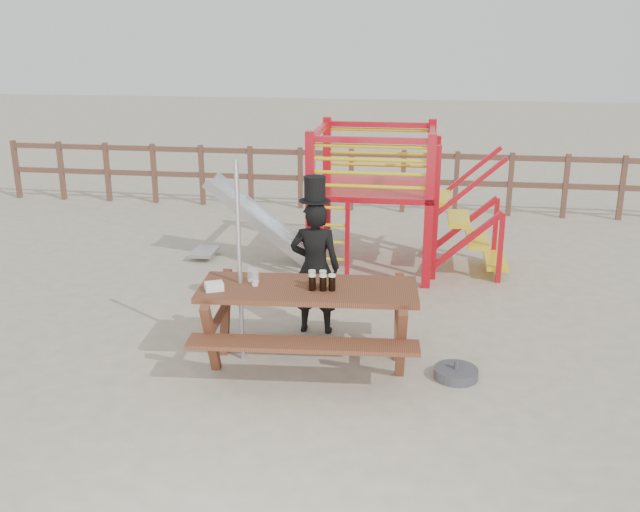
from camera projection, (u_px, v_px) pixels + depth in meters
The scene contains 10 objects.
ground at pixel (324, 375), 7.30m from camera, with size 60.00×60.00×0.00m, color #B7A88E.
back_fence at pixel (377, 174), 13.67m from camera, with size 15.09×0.09×1.20m.
playground_fort at pixel (368, 196), 10.33m from camera, with size 4.71×1.84×2.10m.
picnic_table at pixel (308, 316), 7.39m from camera, with size 2.35×1.71×0.87m.
man_with_hat at pixel (315, 264), 8.13m from camera, with size 0.58×0.39×1.84m.
metal_pole at pixel (240, 263), 7.35m from camera, with size 0.05×0.05×2.16m, color #B2B2B7.
parasol_base at pixel (456, 373), 7.23m from camera, with size 0.45×0.45×0.19m.
paper_bag at pixel (214, 286), 7.20m from camera, with size 0.18×0.14×0.08m, color white.
stout_pints at pixel (320, 281), 7.22m from camera, with size 0.29×0.20×0.17m.
empty_glasses at pixel (254, 277), 7.38m from camera, with size 0.15×0.20×0.15m.
Camera 1 is at (0.96, -6.51, 3.39)m, focal length 40.00 mm.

